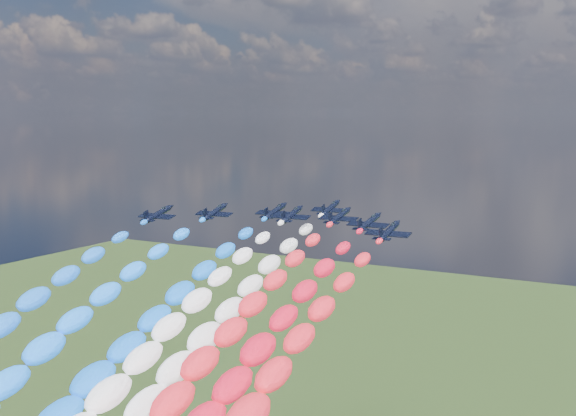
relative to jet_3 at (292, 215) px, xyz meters
The scene contains 13 objects.
jet_0 30.11m from the jet_3, 152.62° to the right, with size 8.80×11.79×2.60m, color black, non-canonical shape.
jet_1 18.25m from the jet_3, 165.84° to the right, with size 8.80×11.79×2.60m, color black, non-canonical shape.
trail_1 67.16m from the jet_3, 106.25° to the right, with size 6.75×109.56×49.53m, color #1874FF, non-canonical shape.
jet_2 6.94m from the jet_3, 152.26° to the left, with size 8.80×11.79×2.60m, color black, non-canonical shape.
trail_2 57.96m from the jet_3, 96.61° to the right, with size 6.75×109.56×49.53m, color blue, non-canonical shape.
jet_3 is the anchor object (origin of this frame).
trail_3 60.62m from the jet_3, 90.00° to the right, with size 6.75×109.56×49.53m, color white, non-canonical shape.
jet_4 14.80m from the jet_3, 79.94° to the left, with size 8.80×11.79×2.60m, color black, non-canonical shape.
trail_4 47.48m from the jet_3, 86.45° to the right, with size 6.75×109.56×49.53m, color silver, non-canonical shape.
jet_5 10.85m from the jet_3, 13.86° to the left, with size 8.80×11.79×2.60m, color black, non-canonical shape.
trail_5 59.16m from the jet_3, 78.90° to the right, with size 6.75×109.56×49.53m, color red, non-canonical shape.
jet_6 20.01m from the jet_3, ahead, with size 8.80×11.79×2.60m, color black, non-canonical shape.
jet_7 30.14m from the jet_3, 22.92° to the right, with size 8.80×11.79×2.60m, color black, non-canonical shape.
Camera 1 is at (78.08, -137.21, 118.43)m, focal length 46.54 mm.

